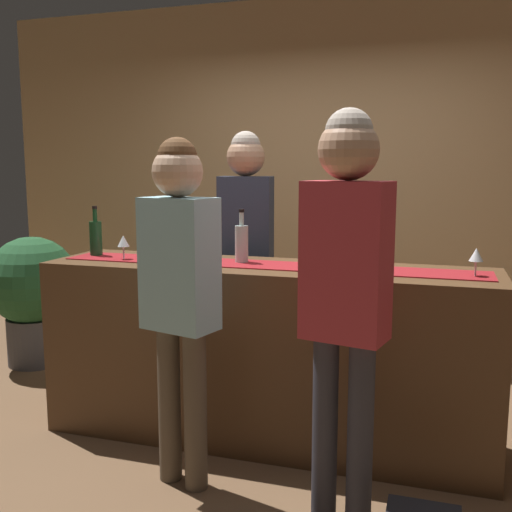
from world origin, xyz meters
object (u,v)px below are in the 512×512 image
Objects in this scene: wine_glass_near_customer at (181,243)px; customer_sipping at (346,273)px; wine_glass_mid_counter at (476,256)px; potted_plant_tall at (33,291)px; wine_bottle_clear at (242,243)px; wine_bottle_amber at (326,247)px; wine_bottle_green at (96,237)px; wine_glass_far_end at (123,242)px; customer_browsing at (180,277)px; bartender at (246,234)px.

wine_glass_near_customer is 0.08× the size of customer_sipping.
wine_glass_mid_counter is 3.30m from potted_plant_tall.
wine_bottle_clear is at bearing 146.35° from customer_sipping.
wine_bottle_amber and wine_bottle_green have the same top height.
wine_glass_far_end reaches higher than potted_plant_tall.
potted_plant_tall is at bearing 164.64° from customer_sipping.
customer_sipping is at bearing -129.16° from wine_glass_mid_counter.
customer_sipping is at bearing -33.16° from wine_glass_near_customer.
customer_browsing is at bearing -66.16° from wine_glass_near_customer.
customer_sipping is 0.79m from customer_browsing.
wine_glass_far_end is 0.08× the size of customer_sipping.
customer_browsing is 2.31m from potted_plant_tall.
wine_bottle_clear is 1.23m from wine_glass_mid_counter.
bartender is at bearing 156.41° from wine_glass_mid_counter.
wine_glass_near_customer is at bearing 64.18° from bartender.
bartender is at bearing 105.89° from wine_bottle_clear.
customer_browsing reaches higher than wine_glass_far_end.
wine_bottle_clear reaches higher than potted_plant_tall.
wine_bottle_amber is 2.58m from potted_plant_tall.
customer_browsing is at bearing -173.96° from customer_sipping.
bartender is at bearing 35.48° from wine_bottle_green.
bartender is (-1.38, 0.60, -0.01)m from wine_glass_mid_counter.
wine_glass_near_customer is 0.08× the size of bartender.
wine_bottle_clear reaches higher than wine_glass_near_customer.
wine_bottle_green is at bearing -179.13° from wine_bottle_clear.
potted_plant_tall is at bearing 161.10° from wine_bottle_clear.
customer_browsing is at bearing -36.60° from wine_bottle_green.
wine_glass_mid_counter is 1.00× the size of wine_glass_far_end.
wine_glass_mid_counter is at bearing -2.63° from wine_bottle_amber.
customer_browsing is at bearing -156.70° from wine_glass_mid_counter.
bartender reaches higher than wine_bottle_clear.
customer_browsing is (-0.09, -0.64, -0.09)m from wine_bottle_clear.
potted_plant_tall is (-2.64, 1.39, -0.52)m from customer_sipping.
wine_bottle_green is 0.57m from wine_glass_near_customer.
wine_glass_mid_counter is 1.51m from bartender.
customer_sipping reaches higher than wine_glass_far_end.
customer_browsing is 1.66× the size of potted_plant_tall.
bartender is at bearing 108.04° from customer_browsing.
wine_glass_near_customer is at bearing -23.83° from potted_plant_tall.
wine_bottle_green is at bearing 179.21° from wine_bottle_amber.
wine_glass_mid_counter is at bearing 149.79° from bartender.
wine_glass_near_customer is at bearing 128.72° from customer_browsing.
wine_glass_mid_counter is at bearing -3.15° from wine_bottle_clear.
wine_glass_mid_counter is 0.08× the size of customer_sipping.
wine_bottle_clear is 0.35m from wine_glass_near_customer.
wine_bottle_amber is 0.72m from customer_sipping.
wine_glass_far_end is 0.09× the size of customer_browsing.
wine_glass_mid_counter is (2.16, -0.05, -0.01)m from wine_bottle_green.
wine_bottle_amber is at bearing 61.47° from customer_browsing.
wine_glass_far_end is at bearing -171.42° from wine_bottle_clear.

